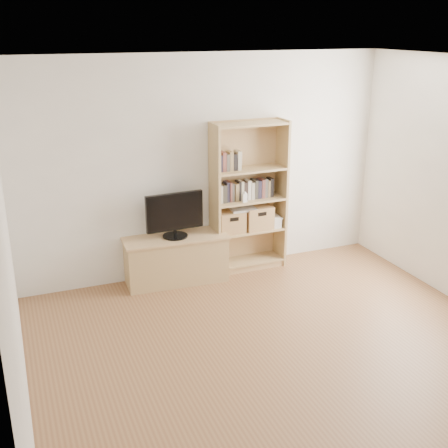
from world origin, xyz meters
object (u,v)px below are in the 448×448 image
tv_stand (176,260)px  basket_left (230,222)px  baby_monitor (245,198)px  laptop (243,209)px  television (175,215)px  bookshelf (249,197)px  basket_right (257,217)px

tv_stand → basket_left: (0.71, 0.05, 0.37)m
tv_stand → baby_monitor: (0.85, -0.05, 0.68)m
tv_stand → laptop: laptop is taller
tv_stand → television: television is taller
bookshelf → laptop: size_ratio=6.00×
tv_stand → basket_right: (1.07, 0.05, 0.38)m
laptop → television: bearing=-171.6°
bookshelf → basket_left: 0.37m
bookshelf → television: bookshelf is taller
tv_stand → television: size_ratio=1.73×
tv_stand → baby_monitor: baby_monitor is taller
bookshelf → television: (-0.95, -0.06, -0.09)m
basket_left → laptop: 0.22m
tv_stand → baby_monitor: 1.09m
baby_monitor → basket_left: size_ratio=0.33×
television → baby_monitor: size_ratio=6.41×
baby_monitor → laptop: size_ratio=0.35×
tv_stand → bookshelf: size_ratio=0.64×
television → basket_left: 0.74m
laptop → tv_stand: bearing=-171.6°
television → bookshelf: bearing=0.6°
television → basket_left: size_ratio=2.13×
baby_monitor → basket_right: baby_monitor is taller
tv_stand → laptop: (0.87, 0.04, 0.51)m
basket_right → laptop: laptop is taller
tv_stand → laptop: 1.01m
television → baby_monitor: (0.85, -0.05, 0.12)m
baby_monitor → basket_left: bearing=142.9°
television → laptop: 0.87m
baby_monitor → laptop: (0.02, 0.08, -0.17)m
baby_monitor → laptop: bearing=73.3°
basket_right → baby_monitor: bearing=-156.8°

